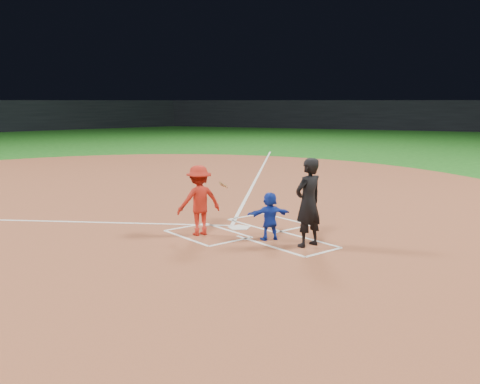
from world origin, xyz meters
TOP-DOWN VIEW (x-y plane):
  - ground at (0.00, 0.00)m, footprint 120.00×120.00m
  - home_plate_dirt at (0.00, 6.00)m, footprint 28.00×28.00m
  - stadium_wall_right at (42.00, 24.00)m, footprint 31.04×52.56m
  - home_plate at (0.00, 0.00)m, footprint 0.60×0.60m
  - catcher at (-0.17, -1.31)m, footprint 1.06×0.67m
  - umpire at (0.09, -2.24)m, footprint 0.70×0.46m
  - chalk_markings at (0.00, 5.29)m, footprint 28.35×17.32m
  - batter_at_plate at (-1.15, 0.07)m, footprint 1.51×0.87m

SIDE VIEW (x-z plane):
  - ground at x=0.00m, z-range 0.00..0.00m
  - home_plate_dirt at x=0.00m, z-range 0.00..0.01m
  - chalk_markings at x=0.00m, z-range 0.01..0.02m
  - home_plate at x=0.00m, z-range 0.01..0.03m
  - catcher at x=-0.17m, z-range 0.01..1.11m
  - batter_at_plate at x=-1.15m, z-range 0.01..1.65m
  - umpire at x=0.09m, z-range 0.01..1.94m
  - stadium_wall_right at x=42.00m, z-range 0.00..3.20m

